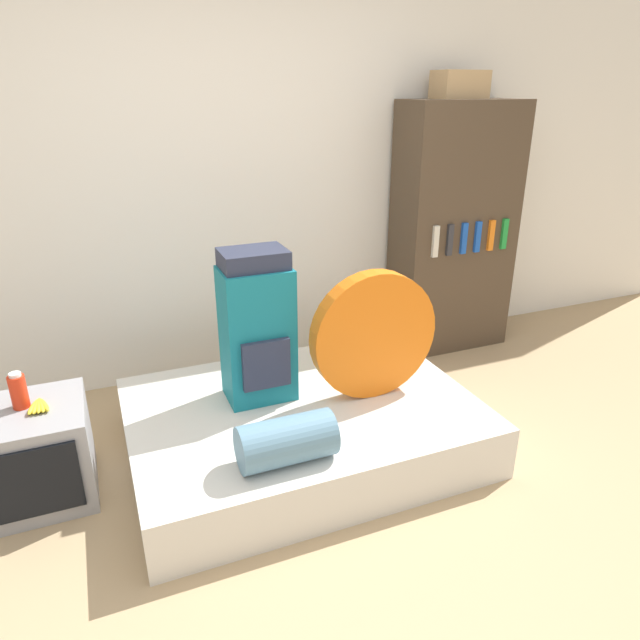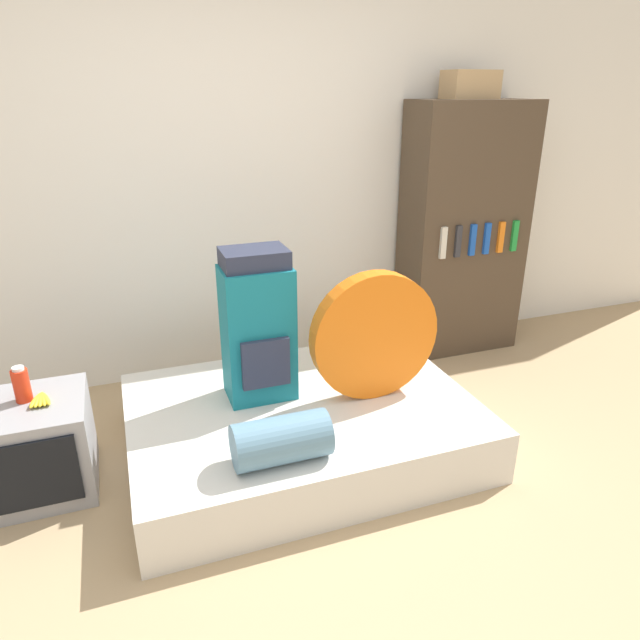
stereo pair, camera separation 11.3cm
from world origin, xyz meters
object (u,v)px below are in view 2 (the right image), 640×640
object	(u,v)px
television	(38,447)
bookshelf	(463,231)
tent_bag	(374,336)
canister	(21,385)
sleeping_roll	(281,440)
backpack	(258,327)
cardboard_box	(470,85)

from	to	relation	value
television	bookshelf	xyz separation A→B (m)	(2.77, 0.77, 0.64)
tent_bag	canister	xyz separation A→B (m)	(-1.68, 0.20, -0.08)
sleeping_roll	bookshelf	size ratio (longest dim) A/B	0.24
sleeping_roll	canister	world-z (taller)	canister
television	bookshelf	world-z (taller)	bookshelf
canister	bookshelf	xyz separation A→B (m)	(2.78, 0.73, 0.32)
canister	tent_bag	bearing A→B (deg)	-6.95
backpack	bookshelf	distance (m)	1.83
tent_bag	sleeping_roll	size ratio (longest dim) A/B	1.61
sleeping_roll	cardboard_box	bearing A→B (deg)	38.66
sleeping_roll	bookshelf	world-z (taller)	bookshelf
canister	bookshelf	world-z (taller)	bookshelf
canister	bookshelf	size ratio (longest dim) A/B	0.10
bookshelf	backpack	bearing A→B (deg)	-156.40
sleeping_roll	television	size ratio (longest dim) A/B	0.84
sleeping_roll	television	bearing A→B (deg)	151.65
television	tent_bag	bearing A→B (deg)	-5.54
bookshelf	sleeping_roll	bearing A→B (deg)	-142.42
backpack	sleeping_roll	size ratio (longest dim) A/B	1.88
bookshelf	cardboard_box	xyz separation A→B (m)	(-0.04, 0.02, 0.95)
backpack	sleeping_roll	bearing A→B (deg)	-95.60
backpack	television	size ratio (longest dim) A/B	1.58
cardboard_box	tent_bag	bearing A→B (deg)	-138.32
backpack	sleeping_roll	distance (m)	0.67
tent_bag	canister	size ratio (longest dim) A/B	3.94
backpack	canister	distance (m)	1.12
television	cardboard_box	world-z (taller)	cardboard_box
bookshelf	canister	bearing A→B (deg)	-165.39
backpack	tent_bag	distance (m)	0.60
sleeping_roll	cardboard_box	distance (m)	2.59
canister	television	bearing A→B (deg)	-67.56
backpack	canister	xyz separation A→B (m)	(-1.12, 0.00, -0.13)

